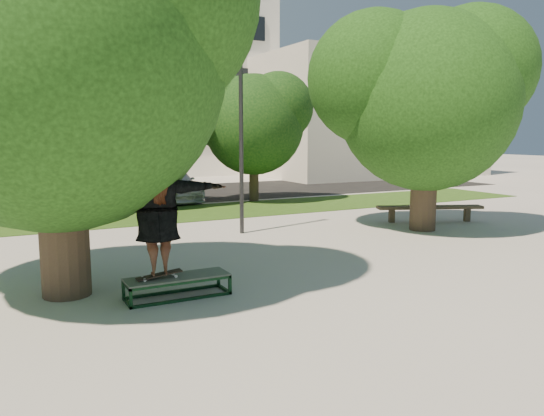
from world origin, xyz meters
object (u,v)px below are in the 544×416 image
grind_box (178,287)px  bench (430,208)px  car_silver_b (170,184)px  car_dark (63,188)px  lamppost (241,123)px  tree_left (47,38)px  car_grey (93,184)px  tree_right (423,90)px

grind_box → bench: bench is taller
grind_box → car_silver_b: car_silver_b is taller
car_dark → lamppost: bearing=-65.6°
tree_left → car_grey: size_ratio=1.39×
tree_left → car_grey: tree_left is taller
tree_left → tree_right: (10.21, 1.99, -0.33)m
tree_left → grind_box: (1.79, -1.12, -4.23)m
tree_left → tree_right: size_ratio=1.09×
lamppost → grind_box: lamppost is taller
tree_right → lamppost: 5.36m
lamppost → car_dark: 9.66m
grind_box → bench: 10.54m
car_dark → car_grey: bearing=46.9°
car_grey → car_silver_b: car_grey is taller
tree_left → tree_right: tree_left is taller
tree_left → car_silver_b: bearing=65.2°
grind_box → car_dark: car_dark is taller
tree_left → bench: size_ratio=2.13×
bench → car_dark: size_ratio=0.77×
tree_left → bench: (11.54, 2.90, -3.98)m
lamppost → car_silver_b: lamppost is taller
car_silver_b → car_dark: bearing=-178.3°
tree_left → lamppost: size_ratio=1.16×
car_silver_b → lamppost: bearing=-91.2°
lamppost → car_silver_b: size_ratio=1.28×
lamppost → car_dark: lamppost is taller
tree_left → car_dark: (1.40, 12.41, -3.70)m
tree_right → car_dark: bearing=130.2°
lamppost → car_silver_b: bearing=87.1°
tree_left → car_dark: bearing=83.6°
bench → car_grey: (-8.75, 11.00, 0.27)m
tree_left → car_dark: tree_left is taller
tree_left → grind_box: 4.73m
car_grey → lamppost: bearing=-78.7°
grind_box → car_silver_b: size_ratio=0.38×
tree_left → bench: bearing=14.1°
car_dark → car_silver_b: car_dark is taller
bench → car_grey: car_grey is taller
car_dark → car_grey: size_ratio=0.85×
lamppost → car_grey: lamppost is taller
bench → lamppost: bearing=-166.2°
car_dark → car_grey: 2.04m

